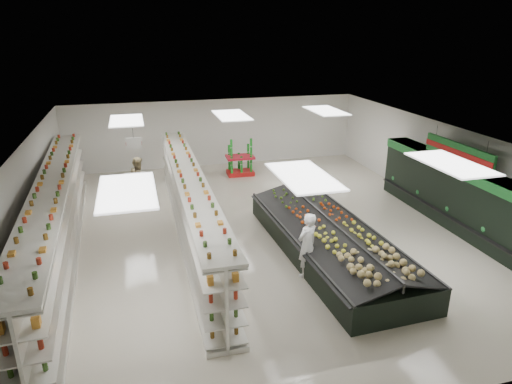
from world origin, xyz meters
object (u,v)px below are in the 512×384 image
object	(u,v)px
gondola_left	(57,223)
shopper_main	(307,245)
soda_endcap	(240,159)
shopper_background	(139,179)
produce_island	(330,239)
gondola_center	(190,208)

from	to	relation	value
gondola_left	shopper_main	bearing A→B (deg)	-26.90
soda_endcap	shopper_background	bearing A→B (deg)	-155.34
gondola_left	soda_endcap	bearing A→B (deg)	39.47
soda_endcap	shopper_background	world-z (taller)	shopper_background
gondola_left	produce_island	world-z (taller)	gondola_left
gondola_left	shopper_background	bearing A→B (deg)	57.25
gondola_center	produce_island	distance (m)	4.55
gondola_left	shopper_main	distance (m)	7.31
produce_island	shopper_main	xyz separation A→B (m)	(-1.12, -0.98, 0.42)
gondola_left	soda_endcap	distance (m)	9.35
gondola_center	shopper_background	xyz separation A→B (m)	(-1.51, 3.78, -0.10)
shopper_main	soda_endcap	bearing A→B (deg)	-118.55
gondola_center	shopper_main	world-z (taller)	gondola_center
gondola_center	shopper_main	xyz separation A→B (m)	(2.70, -3.41, -0.04)
gondola_center	shopper_main	bearing A→B (deg)	-51.30
produce_island	soda_endcap	world-z (taller)	soda_endcap
soda_endcap	shopper_main	size ratio (longest dim) A/B	0.87
produce_island	soda_endcap	bearing A→B (deg)	95.53
shopper_main	shopper_background	xyz separation A→B (m)	(-4.22, 7.19, -0.06)
soda_endcap	shopper_main	xyz separation A→B (m)	(-0.31, -9.27, 0.15)
gondola_left	gondola_center	size ratio (longest dim) A/B	1.07
produce_island	soda_endcap	distance (m)	8.34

